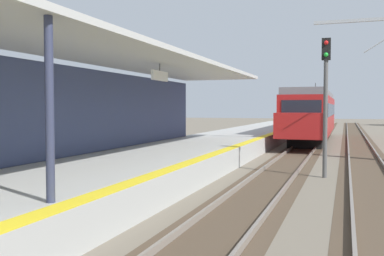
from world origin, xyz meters
name	(u,v)px	position (x,y,z in m)	size (l,w,h in m)	color
station_platform	(177,158)	(-2.50, 16.00, 0.45)	(5.00, 80.00, 0.91)	#A8A8A3
station_building_with_canopy	(81,107)	(-4.30, 11.42, 2.66)	(4.85, 24.00, 4.43)	#4C4C4C
track_pair_nearest_platform	(291,161)	(1.90, 20.00, 0.05)	(2.34, 120.00, 0.16)	#4C3D2D
track_pair_middle	(366,164)	(5.30, 20.00, 0.05)	(2.34, 120.00, 0.16)	#4C3D2D
approaching_train	(312,114)	(1.90, 33.61, 2.18)	(2.93, 19.60, 4.76)	maroon
rail_signal_post	(326,93)	(3.67, 15.38, 3.19)	(0.32, 0.34, 5.20)	#4C4C4C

